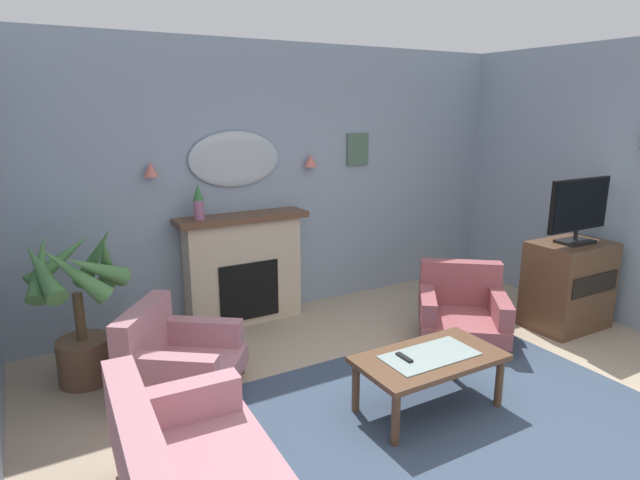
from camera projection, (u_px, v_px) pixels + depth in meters
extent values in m
cube|color=tan|center=(465.00, 439.00, 3.73)|extent=(6.63, 6.64, 0.10)
cube|color=#8C9EB2|center=(283.00, 181.00, 5.78)|extent=(6.63, 0.10, 2.88)
cube|color=#38475B|center=(446.00, 418.00, 3.89)|extent=(3.20, 2.40, 0.01)
cube|color=beige|center=(244.00, 272.00, 5.55)|extent=(1.20, 0.28, 1.10)
cube|color=black|center=(248.00, 290.00, 5.50)|extent=(0.64, 0.12, 0.60)
cube|color=brown|center=(242.00, 218.00, 5.39)|extent=(1.36, 0.36, 0.06)
cylinder|color=#9E6084|center=(199.00, 210.00, 5.12)|extent=(0.10, 0.10, 0.19)
cone|color=#38753D|center=(198.00, 192.00, 5.08)|extent=(0.10, 0.10, 0.16)
ellipsoid|color=#B2BCC6|center=(235.00, 159.00, 5.37)|extent=(0.96, 0.06, 0.56)
cone|color=#D17066|center=(151.00, 169.00, 4.93)|extent=(0.14, 0.14, 0.14)
cone|color=#D17066|center=(311.00, 160.00, 5.75)|extent=(0.14, 0.14, 0.14)
cube|color=#4C6B56|center=(358.00, 149.00, 6.09)|extent=(0.28, 0.03, 0.36)
cube|color=brown|center=(430.00, 358.00, 3.92)|extent=(1.10, 0.60, 0.04)
cube|color=#8C9E99|center=(430.00, 355.00, 3.91)|extent=(0.72, 0.36, 0.01)
cylinder|color=brown|center=(396.00, 420.00, 3.53)|extent=(0.06, 0.06, 0.40)
cylinder|color=brown|center=(499.00, 383.00, 4.01)|extent=(0.06, 0.06, 0.40)
cylinder|color=brown|center=(356.00, 387.00, 3.94)|extent=(0.06, 0.06, 0.40)
cylinder|color=brown|center=(454.00, 357.00, 4.41)|extent=(0.06, 0.06, 0.40)
cube|color=black|center=(404.00, 358.00, 3.86)|extent=(0.04, 0.16, 0.02)
cube|color=#B77A84|center=(145.00, 477.00, 2.51)|extent=(0.25, 1.71, 0.48)
cube|color=#B77A84|center=(182.00, 403.00, 3.37)|extent=(0.76, 0.19, 0.24)
cylinder|color=brown|center=(235.00, 437.00, 3.60)|extent=(0.07, 0.07, 0.10)
cylinder|color=brown|center=(131.00, 467.00, 3.29)|extent=(0.07, 0.07, 0.10)
cube|color=#934C51|center=(462.00, 323.00, 5.16)|extent=(1.12, 1.12, 0.16)
cube|color=#934C51|center=(460.00, 282.00, 5.41)|extent=(0.73, 0.62, 0.45)
cube|color=#934C51|center=(427.00, 303.00, 5.16)|extent=(0.55, 0.65, 0.22)
cube|color=#934C51|center=(500.00, 307.00, 5.06)|extent=(0.55, 0.65, 0.22)
cylinder|color=brown|center=(428.00, 349.00, 4.91)|extent=(0.06, 0.06, 0.10)
cylinder|color=brown|center=(504.00, 353.00, 4.81)|extent=(0.06, 0.06, 0.10)
cylinder|color=brown|center=(424.00, 320.00, 5.56)|extent=(0.06, 0.06, 0.10)
cylinder|color=brown|center=(491.00, 324.00, 5.47)|extent=(0.06, 0.06, 0.10)
cube|color=#B77A84|center=(187.00, 371.00, 4.22)|extent=(1.12, 1.12, 0.16)
cube|color=#B77A84|center=(143.00, 334.00, 4.19)|extent=(0.60, 0.74, 0.45)
cube|color=#B77A84|center=(169.00, 370.00, 3.85)|extent=(0.66, 0.54, 0.22)
cube|color=#B77A84|center=(200.00, 332.00, 4.50)|extent=(0.66, 0.54, 0.22)
cylinder|color=brown|center=(217.00, 412.00, 3.89)|extent=(0.06, 0.06, 0.10)
cylinder|color=brown|center=(241.00, 368.00, 4.55)|extent=(0.06, 0.06, 0.10)
cylinder|color=brown|center=(129.00, 406.00, 3.96)|extent=(0.06, 0.06, 0.10)
cylinder|color=brown|center=(164.00, 364.00, 4.62)|extent=(0.06, 0.06, 0.10)
cube|color=brown|center=(568.00, 285.00, 5.44)|extent=(0.80, 0.56, 0.90)
cube|color=black|center=(595.00, 284.00, 5.18)|extent=(0.68, 0.02, 0.20)
cube|color=black|center=(575.00, 241.00, 5.31)|extent=(0.36, 0.24, 0.03)
cylinder|color=black|center=(576.00, 235.00, 5.30)|extent=(0.04, 0.04, 0.10)
cube|color=black|center=(579.00, 205.00, 5.22)|extent=(0.84, 0.04, 0.52)
cube|color=black|center=(581.00, 205.00, 5.20)|extent=(0.80, 0.01, 0.48)
cylinder|color=brown|center=(85.00, 360.00, 4.39)|extent=(0.43, 0.43, 0.37)
cylinder|color=brown|center=(80.00, 316.00, 4.30)|extent=(0.08, 0.08, 0.40)
cone|color=#4C8447|center=(106.00, 261.00, 4.28)|extent=(0.22, 0.53, 0.56)
cone|color=#4C8447|center=(95.00, 257.00, 4.41)|extent=(0.43, 0.46, 0.58)
cone|color=#4C8447|center=(60.00, 259.00, 4.35)|extent=(0.62, 0.34, 0.45)
cone|color=#4C8447|center=(40.00, 267.00, 4.14)|extent=(0.30, 0.57, 0.52)
cone|color=#4C8447|center=(42.00, 271.00, 4.02)|extent=(0.33, 0.62, 0.44)
cone|color=#4C8447|center=(74.00, 273.00, 3.98)|extent=(0.54, 0.21, 0.54)
cone|color=#4C8447|center=(96.00, 268.00, 4.09)|extent=(0.58, 0.48, 0.43)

